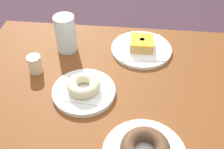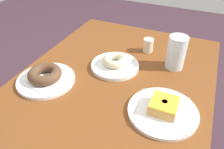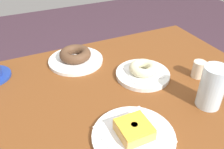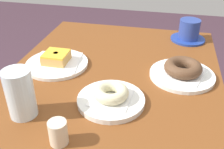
{
  "view_description": "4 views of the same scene",
  "coord_description": "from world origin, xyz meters",
  "px_view_note": "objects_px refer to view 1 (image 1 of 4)",
  "views": [
    {
      "loc": [
        -0.05,
        0.61,
        1.34
      ],
      "look_at": [
        0.02,
        -0.03,
        0.75
      ],
      "focal_mm": 43.8,
      "sensor_mm": 36.0,
      "label": 1
    },
    {
      "loc": [
        -0.58,
        -0.26,
        1.23
      ],
      "look_at": [
        0.02,
        0.0,
        0.74
      ],
      "focal_mm": 34.8,
      "sensor_mm": 36.0,
      "label": 2
    },
    {
      "loc": [
        -0.31,
        -0.58,
        1.22
      ],
      "look_at": [
        -0.02,
        0.05,
        0.74
      ],
      "focal_mm": 38.26,
      "sensor_mm": 36.0,
      "label": 3
    },
    {
      "loc": [
        0.71,
        0.17,
        1.19
      ],
      "look_at": [
        -0.01,
        0.01,
        0.74
      ],
      "focal_mm": 42.53,
      "sensor_mm": 36.0,
      "label": 4
    }
  ],
  "objects_px": {
    "plate_glazed_square": "(141,49)",
    "water_glass": "(66,34)",
    "donut_chocolate_ring": "(145,148)",
    "plate_sugar_ring": "(84,92)",
    "donut_glazed_square": "(142,43)",
    "sugar_jar": "(35,64)",
    "donut_sugar_ring": "(83,85)"
  },
  "relations": [
    {
      "from": "plate_sugar_ring",
      "to": "plate_glazed_square",
      "type": "bearing_deg",
      "value": -125.83
    },
    {
      "from": "donut_chocolate_ring",
      "to": "donut_sugar_ring",
      "type": "distance_m",
      "value": 0.28
    },
    {
      "from": "donut_chocolate_ring",
      "to": "sugar_jar",
      "type": "height_order",
      "value": "sugar_jar"
    },
    {
      "from": "donut_glazed_square",
      "to": "water_glass",
      "type": "distance_m",
      "value": 0.28
    },
    {
      "from": "donut_sugar_ring",
      "to": "water_glass",
      "type": "relative_size",
      "value": 0.75
    },
    {
      "from": "plate_glazed_square",
      "to": "water_glass",
      "type": "height_order",
      "value": "water_glass"
    },
    {
      "from": "plate_glazed_square",
      "to": "water_glass",
      "type": "xyz_separation_m",
      "value": [
        0.28,
        0.02,
        0.06
      ]
    },
    {
      "from": "plate_glazed_square",
      "to": "donut_glazed_square",
      "type": "relative_size",
      "value": 2.67
    },
    {
      "from": "donut_chocolate_ring",
      "to": "plate_glazed_square",
      "type": "height_order",
      "value": "donut_chocolate_ring"
    },
    {
      "from": "donut_chocolate_ring",
      "to": "donut_glazed_square",
      "type": "bearing_deg",
      "value": -87.67
    },
    {
      "from": "plate_sugar_ring",
      "to": "donut_glazed_square",
      "type": "relative_size",
      "value": 2.35
    },
    {
      "from": "plate_sugar_ring",
      "to": "water_glass",
      "type": "bearing_deg",
      "value": -65.01
    },
    {
      "from": "plate_glazed_square",
      "to": "donut_glazed_square",
      "type": "bearing_deg",
      "value": -116.57
    },
    {
      "from": "plate_glazed_square",
      "to": "donut_glazed_square",
      "type": "distance_m",
      "value": 0.03
    },
    {
      "from": "donut_chocolate_ring",
      "to": "plate_sugar_ring",
      "type": "relative_size",
      "value": 0.64
    },
    {
      "from": "donut_chocolate_ring",
      "to": "plate_glazed_square",
      "type": "bearing_deg",
      "value": -87.67
    },
    {
      "from": "donut_glazed_square",
      "to": "water_glass",
      "type": "bearing_deg",
      "value": 3.98
    },
    {
      "from": "donut_chocolate_ring",
      "to": "plate_sugar_ring",
      "type": "xyz_separation_m",
      "value": [
        0.19,
        -0.2,
        -0.03
      ]
    },
    {
      "from": "donut_sugar_ring",
      "to": "water_glass",
      "type": "distance_m",
      "value": 0.25
    },
    {
      "from": "donut_chocolate_ring",
      "to": "water_glass",
      "type": "distance_m",
      "value": 0.52
    },
    {
      "from": "plate_sugar_ring",
      "to": "plate_glazed_square",
      "type": "height_order",
      "value": "plate_sugar_ring"
    },
    {
      "from": "plate_glazed_square",
      "to": "water_glass",
      "type": "distance_m",
      "value": 0.29
    },
    {
      "from": "plate_glazed_square",
      "to": "donut_glazed_square",
      "type": "height_order",
      "value": "donut_glazed_square"
    },
    {
      "from": "donut_chocolate_ring",
      "to": "plate_sugar_ring",
      "type": "height_order",
      "value": "donut_chocolate_ring"
    },
    {
      "from": "water_glass",
      "to": "plate_sugar_ring",
      "type": "bearing_deg",
      "value": 114.99
    },
    {
      "from": "donut_sugar_ring",
      "to": "sugar_jar",
      "type": "bearing_deg",
      "value": -25.49
    },
    {
      "from": "plate_glazed_square",
      "to": "sugar_jar",
      "type": "bearing_deg",
      "value": 23.44
    },
    {
      "from": "donut_sugar_ring",
      "to": "donut_glazed_square",
      "type": "xyz_separation_m",
      "value": [
        -0.17,
        -0.24,
        -0.0
      ]
    },
    {
      "from": "donut_glazed_square",
      "to": "sugar_jar",
      "type": "distance_m",
      "value": 0.39
    },
    {
      "from": "water_glass",
      "to": "sugar_jar",
      "type": "height_order",
      "value": "water_glass"
    },
    {
      "from": "donut_chocolate_ring",
      "to": "donut_sugar_ring",
      "type": "height_order",
      "value": "donut_chocolate_ring"
    },
    {
      "from": "donut_chocolate_ring",
      "to": "water_glass",
      "type": "relative_size",
      "value": 0.91
    }
  ]
}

